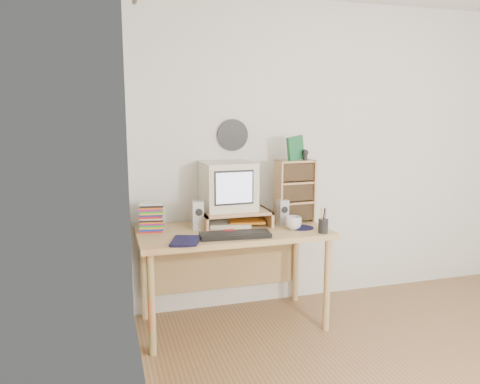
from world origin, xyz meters
TOP-DOWN VIEW (x-y plane):
  - back_wall at (0.00, 1.75)m, footprint 3.50×0.00m
  - left_wall at (-1.75, 0.00)m, footprint 0.00×3.50m
  - curtain at (-1.71, 0.48)m, footprint 0.00×2.20m
  - wall_disc at (-0.93, 1.73)m, footprint 0.25×0.02m
  - desk at (-1.03, 1.44)m, footprint 1.40×0.70m
  - monitor_riser at (-0.98, 1.48)m, footprint 0.52×0.30m
  - crt_monitor at (-1.02, 1.53)m, footprint 0.40×0.40m
  - speaker_left at (-1.28, 1.46)m, footprint 0.09×0.09m
  - speaker_right at (-0.62, 1.41)m, footprint 0.08×0.08m
  - keyboard at (-1.07, 1.17)m, footprint 0.50×0.21m
  - dvd_stack at (-1.61, 1.51)m, footprint 0.18×0.14m
  - cd_rack at (-0.49, 1.49)m, footprint 0.30×0.17m
  - mug at (-0.60, 1.26)m, footprint 0.13×0.13m
  - diary at (-1.51, 1.16)m, footprint 0.26×0.23m
  - mousepad at (-0.52, 1.28)m, footprint 0.24×0.24m
  - pen_cup at (-0.43, 1.10)m, footprint 0.09×0.09m
  - papers at (-0.97, 1.50)m, footprint 0.35×0.29m
  - red_box at (-1.10, 1.23)m, footprint 0.08×0.05m
  - game_box at (-0.50, 1.47)m, footprint 0.15×0.08m
  - webcam at (-0.43, 1.45)m, footprint 0.05×0.05m

SIDE VIEW (x-z plane):
  - desk at x=-1.03m, z-range 0.24..0.99m
  - mousepad at x=-0.52m, z-range 0.75..0.75m
  - keyboard at x=-1.07m, z-range 0.75..0.78m
  - red_box at x=-1.10m, z-range 0.75..0.79m
  - papers at x=-0.97m, z-range 0.75..0.79m
  - diary at x=-1.51m, z-range 0.75..0.79m
  - mug at x=-0.60m, z-range 0.75..0.85m
  - pen_cup at x=-0.43m, z-range 0.75..0.89m
  - monitor_riser at x=-0.98m, z-range 0.78..0.90m
  - speaker_right at x=-0.62m, z-range 0.75..0.95m
  - speaker_left at x=-1.28m, z-range 0.75..0.96m
  - dvd_stack at x=-1.61m, z-range 0.75..0.99m
  - cd_rack at x=-0.49m, z-range 0.75..1.24m
  - crt_monitor at x=-1.02m, z-range 0.87..1.24m
  - curtain at x=-1.71m, z-range 0.05..2.25m
  - back_wall at x=0.00m, z-range -0.50..3.00m
  - left_wall at x=-1.75m, z-range -0.50..3.00m
  - webcam at x=-0.43m, z-range 1.24..1.33m
  - game_box at x=-0.50m, z-range 1.24..1.43m
  - wall_disc at x=-0.93m, z-range 1.30..1.55m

